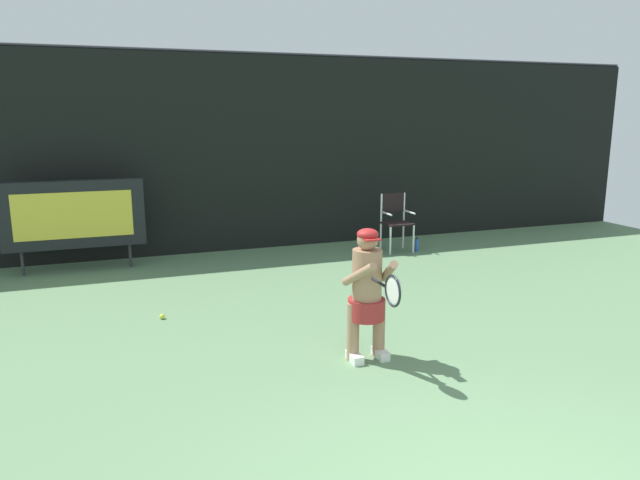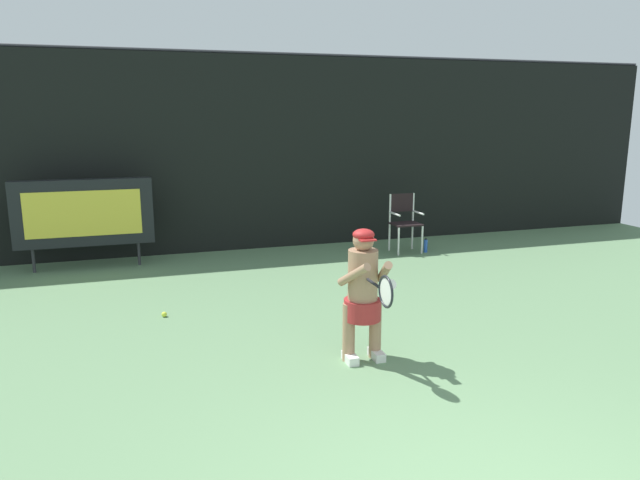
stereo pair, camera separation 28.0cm
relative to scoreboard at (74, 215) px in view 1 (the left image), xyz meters
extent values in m
cube|color=black|center=(2.79, 0.69, 0.85)|extent=(18.00, 0.12, 3.60)
cylinder|color=#38383D|center=(2.79, 0.69, 2.68)|extent=(18.00, 0.05, 0.05)
cube|color=black|center=(0.00, 0.00, 0.00)|extent=(2.20, 0.20, 1.10)
cube|color=gold|center=(0.00, -0.10, 0.00)|extent=(1.80, 0.01, 0.75)
cylinder|color=#2D2D33|center=(-0.82, 0.00, -0.75)|extent=(0.05, 0.05, 0.40)
cylinder|color=#2D2D33|center=(0.83, 0.00, -0.75)|extent=(0.05, 0.05, 0.40)
cylinder|color=white|center=(5.36, -0.72, -0.69)|extent=(0.04, 0.04, 0.52)
cylinder|color=white|center=(5.84, -0.72, -0.69)|extent=(0.04, 0.04, 0.52)
cylinder|color=white|center=(5.36, -0.32, -0.69)|extent=(0.04, 0.04, 0.52)
cylinder|color=white|center=(5.84, -0.32, -0.69)|extent=(0.04, 0.04, 0.52)
cube|color=black|center=(5.60, -0.52, -0.41)|extent=(0.52, 0.44, 0.03)
cylinder|color=white|center=(5.36, -0.32, -0.15)|extent=(0.04, 0.04, 0.56)
cylinder|color=white|center=(5.84, -0.32, -0.15)|extent=(0.04, 0.04, 0.56)
cube|color=black|center=(5.60, -0.32, -0.04)|extent=(0.48, 0.02, 0.34)
cylinder|color=white|center=(5.36, -0.52, -0.21)|extent=(0.04, 0.44, 0.04)
cylinder|color=white|center=(5.84, -0.52, -0.21)|extent=(0.04, 0.44, 0.04)
cylinder|color=blue|center=(5.96, -0.65, -0.83)|extent=(0.07, 0.07, 0.24)
cylinder|color=black|center=(5.96, -0.65, -0.69)|extent=(0.03, 0.03, 0.03)
cube|color=white|center=(2.84, -4.93, -0.90)|extent=(0.11, 0.26, 0.09)
cube|color=white|center=(3.14, -4.93, -0.90)|extent=(0.11, 0.26, 0.09)
cylinder|color=#A37A5B|center=(2.84, -4.88, -0.63)|extent=(0.13, 0.13, 0.63)
cylinder|color=#A37A5B|center=(3.14, -4.88, -0.63)|extent=(0.13, 0.13, 0.63)
cylinder|color=maroon|center=(2.99, -4.88, -0.40)|extent=(0.39, 0.39, 0.22)
cylinder|color=#A37A5B|center=(2.99, -4.88, -0.04)|extent=(0.31, 0.31, 0.56)
sphere|color=#A37A5B|center=(2.99, -4.88, 0.34)|extent=(0.22, 0.22, 0.22)
ellipsoid|color=#B22323|center=(2.99, -4.88, 0.40)|extent=(0.22, 0.22, 0.12)
cube|color=#B22323|center=(2.99, -4.97, 0.36)|extent=(0.17, 0.12, 0.02)
cylinder|color=#A37A5B|center=(2.82, -5.04, 0.03)|extent=(0.20, 0.50, 0.33)
cylinder|color=#A37A5B|center=(3.15, -5.04, 0.03)|extent=(0.20, 0.50, 0.33)
cylinder|color=white|center=(3.17, -5.16, -0.07)|extent=(0.13, 0.12, 0.12)
cylinder|color=black|center=(2.97, -5.19, -0.02)|extent=(0.03, 0.28, 0.03)
torus|color=black|center=(2.97, -5.50, -0.02)|extent=(0.02, 0.31, 0.31)
ellipsoid|color=silver|center=(2.97, -5.50, -0.02)|extent=(0.01, 0.26, 0.26)
sphere|color=#CCDB3D|center=(1.07, -2.88, -0.91)|extent=(0.07, 0.07, 0.07)
camera|label=1|loc=(0.49, -10.27, 1.61)|focal=33.30mm
camera|label=2|loc=(0.76, -10.36, 1.61)|focal=33.30mm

